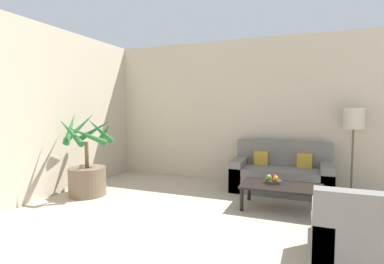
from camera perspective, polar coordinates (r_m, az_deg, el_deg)
wall_back at (r=5.70m, az=17.67°, el=3.77°), size 8.46×0.06×2.70m
potted_palm at (r=5.14m, az=-19.32°, el=-6.80°), size 0.85×0.94×1.36m
sofa_loveseat at (r=5.32m, az=16.61°, el=-7.87°), size 1.60×0.77×0.83m
floor_lamp at (r=5.44m, az=28.44°, el=1.59°), size 0.31×0.31×1.41m
coffee_table at (r=4.39m, az=16.71°, el=-10.16°), size 1.09×0.63×0.34m
fruit_bowl at (r=4.47m, az=15.25°, el=-9.07°), size 0.24×0.24×0.04m
apple_red at (r=4.49m, az=15.44°, el=-8.24°), size 0.08×0.08×0.08m
apple_green at (r=4.44m, az=14.39°, el=-8.35°), size 0.08×0.08×0.08m
orange_fruit at (r=4.40m, az=15.64°, el=-8.50°), size 0.07×0.07×0.07m
armchair at (r=3.07m, az=30.10°, el=-18.05°), size 0.84×0.86×0.79m
ottoman at (r=3.86m, az=28.58°, el=-14.30°), size 0.56×0.46×0.39m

